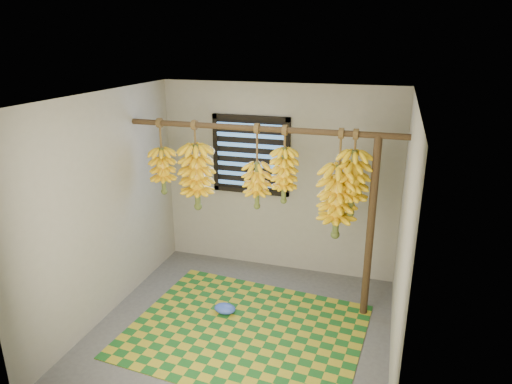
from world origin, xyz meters
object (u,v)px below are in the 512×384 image
(banana_bunch_b, at_px, (197,177))
(banana_bunch_c, at_px, (257,185))
(woven_mat, at_px, (246,330))
(banana_bunch_a, at_px, (163,171))
(banana_bunch_d, at_px, (284,175))
(banana_bunch_e, at_px, (337,201))
(banana_bunch_f, at_px, (352,183))
(support_post, at_px, (370,230))
(plastic_bag, at_px, (225,308))

(banana_bunch_b, xyz_separation_m, banana_bunch_c, (0.71, -0.00, -0.03))
(woven_mat, distance_m, banana_bunch_a, 2.01)
(woven_mat, height_order, banana_bunch_d, banana_bunch_d)
(woven_mat, distance_m, banana_bunch_d, 1.67)
(banana_bunch_e, bearing_deg, banana_bunch_b, 180.00)
(banana_bunch_c, xyz_separation_m, banana_bunch_f, (1.02, 0.00, 0.12))
(support_post, bearing_deg, banana_bunch_c, -180.00)
(plastic_bag, xyz_separation_m, banana_bunch_f, (1.25, 0.45, 1.44))
(support_post, relative_size, banana_bunch_a, 2.28)
(support_post, xyz_separation_m, banana_bunch_d, (-0.93, 0.00, 0.52))
(support_post, distance_m, plastic_bag, 1.80)
(plastic_bag, bearing_deg, banana_bunch_e, 22.28)
(banana_bunch_e, bearing_deg, banana_bunch_c, -180.00)
(plastic_bag, height_order, banana_bunch_e, banana_bunch_e)
(support_post, height_order, banana_bunch_c, banana_bunch_c)
(banana_bunch_b, bearing_deg, banana_bunch_a, -180.00)
(woven_mat, distance_m, plastic_bag, 0.40)
(banana_bunch_a, height_order, banana_bunch_b, same)
(banana_bunch_c, relative_size, banana_bunch_e, 0.80)
(support_post, distance_m, banana_bunch_c, 1.29)
(banana_bunch_a, bearing_deg, banana_bunch_e, 0.00)
(woven_mat, height_order, banana_bunch_f, banana_bunch_f)
(banana_bunch_e, xyz_separation_m, banana_bunch_f, (0.14, 0.00, 0.22))
(banana_bunch_b, bearing_deg, banana_bunch_f, 0.00)
(banana_bunch_a, height_order, banana_bunch_d, same)
(woven_mat, distance_m, banana_bunch_b, 1.76)
(banana_bunch_c, relative_size, banana_bunch_d, 1.11)
(banana_bunch_d, distance_m, banana_bunch_e, 0.62)
(banana_bunch_d, xyz_separation_m, banana_bunch_e, (0.57, -0.00, -0.23))
(banana_bunch_d, bearing_deg, banana_bunch_f, 0.00)
(woven_mat, bearing_deg, banana_bunch_a, 150.46)
(plastic_bag, relative_size, banana_bunch_a, 0.28)
(banana_bunch_a, height_order, banana_bunch_e, same)
(plastic_bag, bearing_deg, banana_bunch_a, 153.30)
(banana_bunch_d, bearing_deg, banana_bunch_b, 180.00)
(plastic_bag, height_order, banana_bunch_c, banana_bunch_c)
(woven_mat, height_order, plastic_bag, plastic_bag)
(banana_bunch_b, xyz_separation_m, banana_bunch_d, (1.01, 0.00, 0.11))
(banana_bunch_c, distance_m, banana_bunch_e, 0.88)
(plastic_bag, xyz_separation_m, banana_bunch_a, (-0.90, 0.45, 1.39))
(banana_bunch_a, xyz_separation_m, banana_bunch_f, (2.15, 0.00, 0.05))
(banana_bunch_c, distance_m, banana_bunch_d, 0.33)
(support_post, bearing_deg, woven_mat, -149.00)
(banana_bunch_b, distance_m, banana_bunch_e, 1.59)
(banana_bunch_a, relative_size, banana_bunch_f, 0.98)
(banana_bunch_f, bearing_deg, banana_bunch_b, 180.00)
(woven_mat, height_order, banana_bunch_b, banana_bunch_b)
(woven_mat, xyz_separation_m, banana_bunch_b, (-0.80, 0.69, 1.40))
(banana_bunch_e, bearing_deg, plastic_bag, -157.72)
(support_post, bearing_deg, plastic_bag, -162.83)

